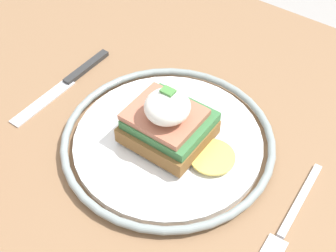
% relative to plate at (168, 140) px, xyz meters
% --- Properties ---
extents(dining_table, '(1.14, 0.69, 0.76)m').
position_rel_plate_xyz_m(dining_table, '(0.03, -0.02, -0.13)').
color(dining_table, '#846042').
rests_on(dining_table, ground_plane).
extents(plate, '(0.27, 0.27, 0.02)m').
position_rel_plate_xyz_m(plate, '(0.00, 0.00, 0.00)').
color(plate, white).
rests_on(plate, dining_table).
extents(sandwich, '(0.14, 0.09, 0.08)m').
position_rel_plate_xyz_m(sandwich, '(-0.00, 0.00, 0.04)').
color(sandwich, brown).
rests_on(sandwich, plate).
extents(fork, '(0.02, 0.15, 0.00)m').
position_rel_plate_xyz_m(fork, '(-0.18, 0.01, -0.01)').
color(fork, silver).
rests_on(fork, dining_table).
extents(knife, '(0.02, 0.19, 0.01)m').
position_rel_plate_xyz_m(knife, '(0.19, -0.01, -0.01)').
color(knife, '#2D2D2D').
rests_on(knife, dining_table).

